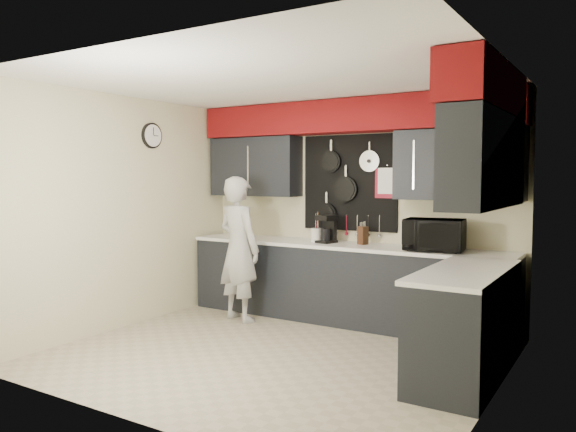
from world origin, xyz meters
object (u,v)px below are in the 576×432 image
Objects in this scene: microwave at (434,235)px; knife_block at (363,235)px; person at (239,249)px; coffee_maker at (327,228)px; utensil_crock at (316,235)px.

knife_block is at bearing 165.33° from microwave.
person reaches higher than knife_block.
microwave is 1.30m from coffee_maker.
coffee_maker is (-0.43, -0.05, 0.07)m from knife_block.
utensil_crock is at bearing 171.27° from microwave.
coffee_maker is 1.07m from person.
microwave reaches higher than utensil_crock.
microwave is at bearing -152.60° from person.
coffee_maker is at bearing -153.55° from knife_block.
person is at bearing -134.60° from coffee_maker.
microwave is at bearing 8.77° from coffee_maker.
knife_block is 0.44m from coffee_maker.
knife_block is at bearing 18.11° from coffee_maker.
coffee_maker is at bearing -132.26° from person.
person is (-0.73, -0.56, -0.15)m from utensil_crock.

